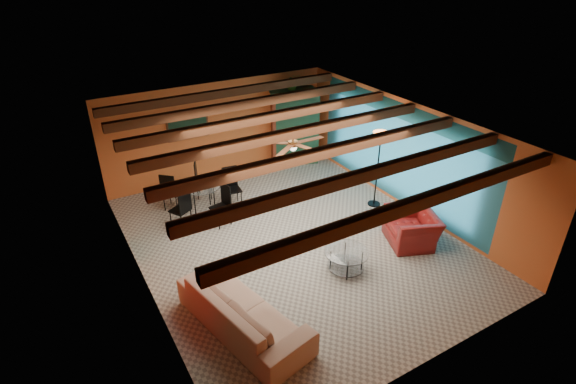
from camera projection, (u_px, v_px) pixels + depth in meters
room at (290, 142)px, 9.11m from camera, size 6.52×8.01×2.71m
sofa at (243, 311)px, 7.63m from camera, size 1.55×2.79×0.77m
armchair at (412, 228)px, 9.93m from camera, size 1.34×1.42×0.74m
coffee_table at (346, 261)px, 9.11m from camera, size 1.07×1.07×0.46m
dining_table at (202, 193)px, 11.02m from camera, size 2.18×2.18×1.02m
armoire at (292, 128)px, 13.40m from camera, size 1.39×1.01×2.20m
floor_lamp at (377, 170)px, 11.10m from camera, size 0.46×0.46×1.99m
ceiling_fan at (293, 143)px, 9.02m from camera, size 1.50×1.50×0.44m
painting at (188, 126)px, 11.96m from camera, size 1.05×0.03×0.65m
potted_plant at (292, 83)px, 12.76m from camera, size 0.53×0.49×0.49m
vase at (199, 171)px, 10.73m from camera, size 0.21×0.21×0.20m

